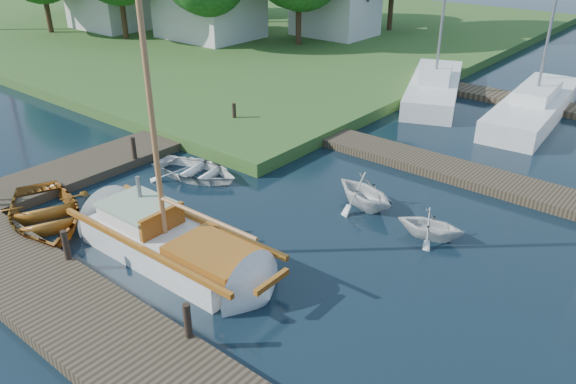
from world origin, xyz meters
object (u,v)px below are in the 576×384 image
Objects in this scene: tender_d at (431,222)px; mooring_post_2 at (188,321)px; dinghy at (43,211)px; sailboat at (176,248)px; tender_a at (196,168)px; tender_b at (365,189)px; house_c at (335,3)px; mooring_post_4 at (134,148)px; mooring_post_1 at (66,245)px; mooring_post_5 at (234,113)px; marina_boat_0 at (434,86)px; marina_boat_1 at (535,105)px.

mooring_post_2 is at bearing 153.98° from tender_d.
sailboat is at bearing -51.69° from dinghy.
tender_a is at bearing 131.23° from sailboat.
dinghy is at bearing 113.70° from tender_d.
house_c is at bearing 52.90° from tender_b.
mooring_post_4 is at bearing 123.66° from tender_b.
sailboat reaches higher than house_c.
tender_b reaches higher than mooring_post_2.
mooring_post_1 is at bearing 168.40° from tender_b.
mooring_post_1 is 29.22m from house_c.
dinghy is 27.61m from house_c.
mooring_post_4 is 5.00m from mooring_post_5.
mooring_post_4 and mooring_post_5 have the same top height.
mooring_post_1 is at bearing -68.20° from mooring_post_5.
mooring_post_5 reaches higher than tender_a.
sailboat reaches higher than dinghy.
marina_boat_0 is (0.32, 19.36, -0.13)m from mooring_post_1.
tender_d is 0.35× the size of house_c.
tender_a is 1.72× the size of tender_d.
dinghy is 9.39m from tender_b.
mooring_post_1 reaches higher than tender_a.
mooring_post_5 is 0.19× the size of dinghy.
marina_boat_1 is (9.05, 9.42, -0.14)m from mooring_post_5.
tender_a is 15.23m from marina_boat_1.
sailboat is (-2.76, 1.99, -0.36)m from mooring_post_2.
tender_b is 0.24× the size of marina_boat_1.
marina_boat_0 is 2.18× the size of house_c.
marina_boat_0 reaches higher than mooring_post_5.
tender_a is (-6.19, 5.76, -0.37)m from mooring_post_2.
marina_boat_0 is at bearing 13.90° from dinghy.
mooring_post_2 is 1.00× the size of mooring_post_4.
sailboat is 1.04× the size of marina_boat_1.
marina_boat_0 is (2.01, 13.60, 0.24)m from tender_a.
marina_boat_1 is (6.74, 13.66, 0.23)m from tender_a.
marina_boat_0 reaches higher than mooring_post_2.
dinghy is at bearing 159.66° from tender_a.
mooring_post_1 is 0.19× the size of dinghy.
tender_b is at bearing 94.72° from mooring_post_2.
dinghy is 1.30× the size of tender_a.
mooring_post_4 is 17.03m from marina_boat_1.
tender_d is 0.20× the size of marina_boat_1.
mooring_post_1 is 9.55m from tender_d.
tender_a is at bearing 18.29° from mooring_post_4.
tender_a is 13.75m from marina_boat_0.
tender_d is at bearing -48.90° from house_c.
tender_b reaches higher than mooring_post_4.
mooring_post_4 is 4.45m from dinghy.
mooring_post_5 is (-4.00, 10.00, 0.00)m from mooring_post_1.
mooring_post_5 is at bearing 131.49° from marina_boat_1.
mooring_post_1 is 1.00× the size of mooring_post_4.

